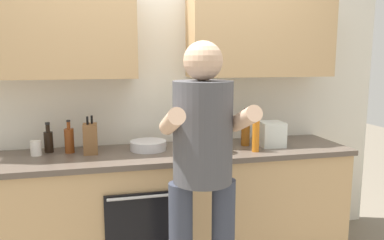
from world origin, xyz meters
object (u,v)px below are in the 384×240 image
(bottle_soy, at_px, (49,141))
(knife_block, at_px, (90,139))
(bottle_hotsauce, at_px, (194,145))
(grocery_bag_produce, at_px, (271,134))
(person_standing, at_px, (203,163))
(bottle_vinegar, at_px, (69,140))
(mixing_bowl, at_px, (148,145))
(bottle_syrup, at_px, (245,131))
(bottle_juice, at_px, (256,133))
(potted_herb, at_px, (215,133))
(cup_coffee, at_px, (36,148))

(bottle_soy, bearing_deg, knife_block, -19.84)
(bottle_hotsauce, bearing_deg, grocery_bag_produce, 10.95)
(person_standing, height_order, bottle_hotsauce, person_standing)
(bottle_vinegar, relative_size, mixing_bowl, 0.89)
(bottle_hotsauce, relative_size, knife_block, 0.68)
(bottle_syrup, xyz_separation_m, knife_block, (-1.21, 0.02, -0.01))
(bottle_vinegar, bearing_deg, person_standing, -47.04)
(bottle_syrup, distance_m, mixing_bowl, 0.79)
(bottle_juice, bearing_deg, mixing_bowl, 162.43)
(mixing_bowl, xyz_separation_m, potted_herb, (0.48, -0.20, 0.11))
(bottle_soy, distance_m, mixing_bowl, 0.74)
(bottle_soy, xyz_separation_m, bottle_syrup, (1.52, -0.13, 0.03))
(bottle_juice, height_order, knife_block, bottle_juice)
(bottle_vinegar, xyz_separation_m, mixing_bowl, (0.58, -0.05, -0.06))
(bottle_hotsauce, relative_size, bottle_syrup, 0.63)
(bottle_juice, height_order, potted_herb, bottle_juice)
(bottle_vinegar, bearing_deg, cup_coffee, -173.18)
(potted_herb, relative_size, grocery_bag_produce, 1.31)
(bottle_syrup, bearing_deg, mixing_bowl, 177.45)
(bottle_syrup, bearing_deg, person_standing, -126.26)
(bottle_juice, bearing_deg, potted_herb, 171.28)
(bottle_vinegar, relative_size, bottle_hotsauce, 1.29)
(cup_coffee, distance_m, grocery_bag_produce, 1.79)
(mixing_bowl, height_order, knife_block, knife_block)
(mixing_bowl, height_order, potted_herb, potted_herb)
(bottle_soy, relative_size, mixing_bowl, 0.82)
(bottle_soy, height_order, bottle_syrup, bottle_syrup)
(bottle_soy, bearing_deg, grocery_bag_produce, -6.75)
(bottle_syrup, height_order, cup_coffee, bottle_syrup)
(knife_block, bearing_deg, cup_coffee, 175.35)
(bottle_soy, height_order, mixing_bowl, bottle_soy)
(knife_block, height_order, grocery_bag_produce, knife_block)
(bottle_vinegar, height_order, cup_coffee, bottle_vinegar)
(cup_coffee, distance_m, mixing_bowl, 0.81)
(person_standing, bearing_deg, bottle_syrup, 53.74)
(bottle_soy, height_order, grocery_bag_produce, bottle_soy)
(bottle_syrup, bearing_deg, grocery_bag_produce, -19.37)
(bottle_vinegar, bearing_deg, bottle_syrup, -3.43)
(grocery_bag_produce, bearing_deg, bottle_juice, -144.01)
(potted_herb, bearing_deg, cup_coffee, 170.31)
(bottle_soy, distance_m, potted_herb, 1.25)
(cup_coffee, height_order, potted_herb, potted_herb)
(bottle_syrup, distance_m, cup_coffee, 1.60)
(bottle_juice, bearing_deg, cup_coffee, 170.50)
(cup_coffee, height_order, knife_block, knife_block)
(cup_coffee, relative_size, grocery_bag_produce, 0.55)
(bottle_hotsauce, relative_size, potted_herb, 0.74)
(cup_coffee, xyz_separation_m, potted_herb, (1.29, -0.22, 0.10))
(bottle_vinegar, height_order, bottle_juice, bottle_juice)
(bottle_juice, relative_size, cup_coffee, 3.14)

